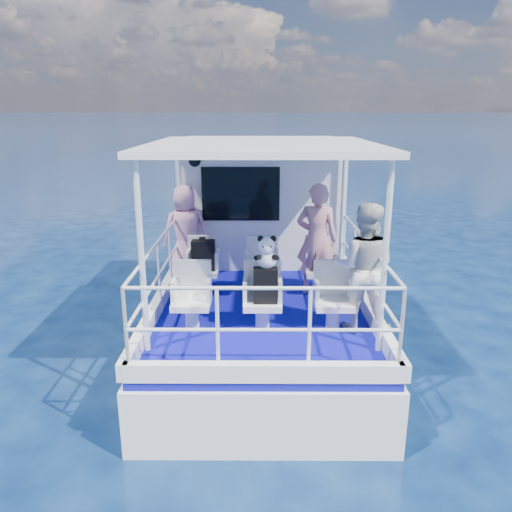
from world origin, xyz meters
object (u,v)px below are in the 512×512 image
at_px(passenger_port_fwd, 186,232).
at_px(backpack_center, 265,285).
at_px(passenger_stbd_aft, 363,268).
at_px(panda, 267,252).

relative_size(passenger_port_fwd, backpack_center, 3.46).
height_order(passenger_stbd_aft, backpack_center, passenger_stbd_aft).
xyz_separation_m(backpack_center, panda, (0.01, 0.02, 0.42)).
relative_size(passenger_stbd_aft, panda, 4.07).
bearing_deg(passenger_port_fwd, backpack_center, 106.14).
height_order(passenger_port_fwd, panda, passenger_port_fwd).
xyz_separation_m(passenger_stbd_aft, panda, (-1.20, -0.04, 0.21)).
relative_size(passenger_port_fwd, panda, 3.82).
bearing_deg(backpack_center, passenger_stbd_aft, 2.72).
bearing_deg(panda, passenger_port_fwd, 121.21).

